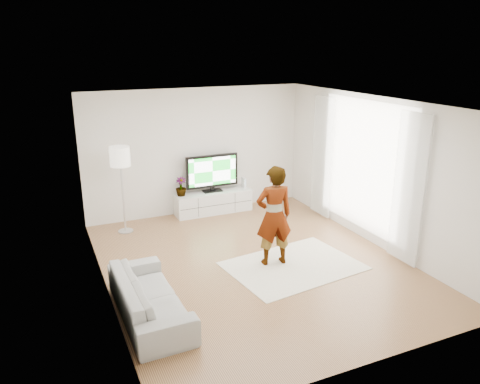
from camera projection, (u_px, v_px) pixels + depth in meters
name	position (u px, v px, depth m)	size (l,w,h in m)	color
floor	(254.00, 264.00, 8.23)	(6.00, 6.00, 0.00)	#B0814F
ceiling	(256.00, 103.00, 7.38)	(6.00, 6.00, 0.00)	white
wall_left	(101.00, 208.00, 6.83)	(0.02, 6.00, 2.80)	silver
wall_right	(375.00, 172.00, 8.77)	(0.02, 6.00, 2.80)	silver
wall_back	(196.00, 152.00, 10.41)	(5.00, 0.02, 2.80)	silver
wall_front	(372.00, 260.00, 5.19)	(5.00, 0.02, 2.80)	silver
window	(364.00, 166.00, 9.01)	(0.01, 2.60, 2.50)	white
curtain_near	(409.00, 189.00, 7.88)	(0.04, 0.70, 2.60)	white
curtain_far	(322.00, 157.00, 10.14)	(0.04, 0.70, 2.60)	white
media_console	(213.00, 202.00, 10.67)	(1.76, 0.50, 0.49)	silver
television	(212.00, 172.00, 10.48)	(1.21, 0.24, 0.85)	black
game_console	(244.00, 183.00, 10.86)	(0.06, 0.18, 0.24)	white
potted_plant	(181.00, 187.00, 10.24)	(0.23, 0.23, 0.42)	#3F7238
rug	(293.00, 266.00, 8.14)	(2.21, 1.59, 0.01)	white
player	(274.00, 216.00, 7.97)	(0.64, 0.42, 1.76)	#334772
sofa	(149.00, 296.00, 6.58)	(2.05, 0.80, 0.60)	#A8A7A3
floor_lamp	(120.00, 160.00, 9.18)	(0.40, 0.40, 1.78)	silver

